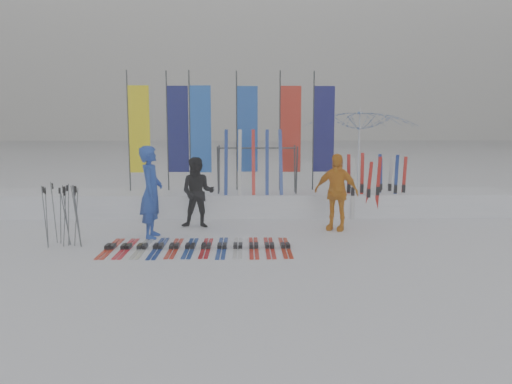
{
  "coord_description": "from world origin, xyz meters",
  "views": [
    {
      "loc": [
        -0.01,
        -8.65,
        2.43
      ],
      "look_at": [
        0.2,
        1.6,
        1.0
      ],
      "focal_mm": 35.0,
      "sensor_mm": 36.0,
      "label": 1
    }
  ],
  "objects_px": {
    "person_black": "(198,193)",
    "person_blue": "(151,192)",
    "person_yellow": "(336,192)",
    "ski_row": "(199,246)",
    "tent_canopy": "(360,157)",
    "ski_rack": "(257,163)"
  },
  "relations": [
    {
      "from": "person_black",
      "to": "person_blue",
      "type": "bearing_deg",
      "value": -126.0
    },
    {
      "from": "person_black",
      "to": "person_yellow",
      "type": "height_order",
      "value": "person_yellow"
    },
    {
      "from": "person_black",
      "to": "ski_row",
      "type": "height_order",
      "value": "person_black"
    },
    {
      "from": "tent_canopy",
      "to": "ski_row",
      "type": "xyz_separation_m",
      "value": [
        -4.24,
        -4.88,
        -1.41
      ]
    },
    {
      "from": "person_yellow",
      "to": "ski_rack",
      "type": "height_order",
      "value": "ski_rack"
    },
    {
      "from": "person_blue",
      "to": "tent_canopy",
      "type": "xyz_separation_m",
      "value": [
        5.31,
        3.92,
        0.47
      ]
    },
    {
      "from": "tent_canopy",
      "to": "person_black",
      "type": "bearing_deg",
      "value": -146.76
    },
    {
      "from": "person_black",
      "to": "tent_canopy",
      "type": "distance_m",
      "value": 5.34
    },
    {
      "from": "person_blue",
      "to": "person_black",
      "type": "distance_m",
      "value": 1.35
    },
    {
      "from": "person_blue",
      "to": "ski_row",
      "type": "bearing_deg",
      "value": -131.94
    },
    {
      "from": "tent_canopy",
      "to": "ski_rack",
      "type": "distance_m",
      "value": 3.38
    },
    {
      "from": "person_blue",
      "to": "tent_canopy",
      "type": "bearing_deg",
      "value": -53.76
    },
    {
      "from": "person_black",
      "to": "ski_rack",
      "type": "height_order",
      "value": "ski_rack"
    },
    {
      "from": "tent_canopy",
      "to": "ski_rack",
      "type": "height_order",
      "value": "tent_canopy"
    },
    {
      "from": "person_black",
      "to": "person_yellow",
      "type": "relative_size",
      "value": 0.94
    },
    {
      "from": "ski_row",
      "to": "ski_rack",
      "type": "relative_size",
      "value": 1.75
    },
    {
      "from": "person_yellow",
      "to": "tent_canopy",
      "type": "relative_size",
      "value": 0.54
    },
    {
      "from": "person_blue",
      "to": "person_yellow",
      "type": "height_order",
      "value": "person_blue"
    },
    {
      "from": "person_blue",
      "to": "ski_row",
      "type": "xyz_separation_m",
      "value": [
        1.07,
        -0.96,
        -0.94
      ]
    },
    {
      "from": "person_black",
      "to": "tent_canopy",
      "type": "bearing_deg",
      "value": 38.17
    },
    {
      "from": "ski_row",
      "to": "ski_rack",
      "type": "xyz_separation_m",
      "value": [
        1.22,
        3.36,
        1.35
      ]
    },
    {
      "from": "tent_canopy",
      "to": "ski_rack",
      "type": "xyz_separation_m",
      "value": [
        -3.02,
        -1.52,
        -0.06
      ]
    }
  ]
}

